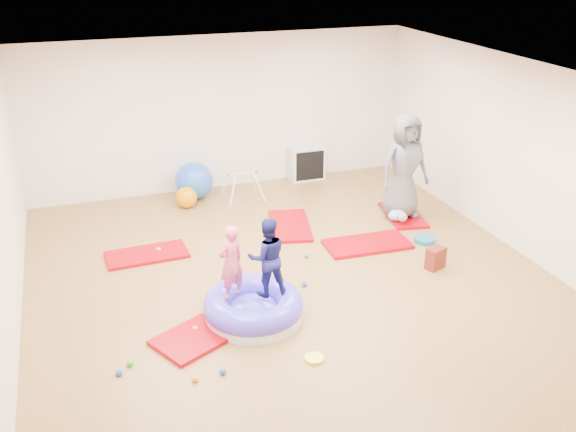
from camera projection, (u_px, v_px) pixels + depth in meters
name	position (u px, v px, depth m)	size (l,w,h in m)	color
room	(296.00, 189.00, 8.16)	(7.01, 8.01, 2.81)	#9B6532
gym_mat_front_left	(209.00, 331.00, 7.66)	(1.32, 0.66, 0.05)	#A30003
gym_mat_mid_left	(147.00, 255.00, 9.49)	(1.18, 0.59, 0.05)	#A30003
gym_mat_center_back	(290.00, 226.00, 10.43)	(1.23, 0.62, 0.05)	#A30003
gym_mat_right	(367.00, 244.00, 9.81)	(1.29, 0.64, 0.05)	#A30003
gym_mat_rear_right	(403.00, 215.00, 10.84)	(1.10, 0.55, 0.05)	#A30003
inflatable_cushion	(253.00, 308.00, 7.90)	(1.24, 1.24, 0.39)	silver
child_pink	(231.00, 259.00, 7.62)	(0.35, 0.23, 0.96)	#E14E6A
child_navy	(267.00, 254.00, 7.69)	(0.49, 0.38, 1.00)	#161754
adult_caregiver	(404.00, 166.00, 10.43)	(0.85, 0.55, 1.73)	#54555B
infant	(399.00, 215.00, 10.51)	(0.34, 0.34, 0.20)	#9EB9E9
ball_pit_balls	(240.00, 309.00, 8.08)	(4.78, 3.26, 0.08)	green
exercise_ball_blue	(194.00, 181.00, 11.45)	(0.68, 0.68, 0.68)	blue
exercise_ball_orange	(186.00, 197.00, 11.13)	(0.37, 0.37, 0.37)	orange
infant_play_gym	(243.00, 182.00, 11.38)	(0.68, 0.65, 0.52)	silver
cube_shelf	(307.00, 163.00, 12.35)	(0.65, 0.32, 0.65)	silver
balance_disc	(425.00, 240.00, 9.93)	(0.33, 0.33, 0.07)	#1A5E7A
backpack	(436.00, 258.00, 9.09)	(0.27, 0.17, 0.32)	#A71B08
yellow_toy	(314.00, 359.00, 7.17)	(0.22, 0.22, 0.03)	yellow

